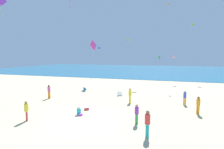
{
  "coord_description": "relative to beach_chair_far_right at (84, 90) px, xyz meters",
  "views": [
    {
      "loc": [
        6.17,
        -12.04,
        5.18
      ],
      "look_at": [
        0.0,
        8.23,
        2.91
      ],
      "focal_mm": 27.33,
      "sensor_mm": 36.0,
      "label": 1
    }
  ],
  "objects": [
    {
      "name": "person_3",
      "position": [
        10.31,
        -11.86,
        0.76
      ],
      "size": [
        0.47,
        0.47,
        1.77
      ],
      "rotation": [
        0.0,
        0.0,
        0.44
      ],
      "color": "#19ADB2",
      "rests_on": "ground_plane"
    },
    {
      "name": "person_7",
      "position": [
        7.71,
        -4.23,
        0.7
      ],
      "size": [
        0.46,
        0.46,
        1.66
      ],
      "rotation": [
        0.0,
        0.0,
        3.69
      ],
      "color": "yellow",
      "rests_on": "ground_plane"
    },
    {
      "name": "person_0",
      "position": [
        -2.22,
        -5.1,
        0.71
      ],
      "size": [
        0.36,
        0.36,
        1.69
      ],
      "rotation": [
        0.0,
        0.0,
        4.65
      ],
      "color": "orange",
      "rests_on": "ground_plane"
    },
    {
      "name": "person_5",
      "position": [
        0.77,
        -11.87,
        0.67
      ],
      "size": [
        0.46,
        0.46,
        1.62
      ],
      "rotation": [
        0.0,
        0.0,
        0.79
      ],
      "color": "red",
      "rests_on": "ground_plane"
    },
    {
      "name": "kite_pink",
      "position": [
        12.92,
        11.97,
        4.97
      ],
      "size": [
        1.0,
        1.04,
        1.64
      ],
      "rotation": [
        0.0,
        0.0,
        5.6
      ],
      "color": "pink"
    },
    {
      "name": "person_2",
      "position": [
        14.26,
        -6.08,
        0.67
      ],
      "size": [
        0.44,
        0.44,
        1.62
      ],
      "rotation": [
        0.0,
        0.0,
        3.66
      ],
      "color": "orange",
      "rests_on": "ground_plane"
    },
    {
      "name": "beach_chair_far_right",
      "position": [
        0.0,
        0.0,
        0.0
      ],
      "size": [
        0.74,
        0.77,
        0.59
      ],
      "rotation": [
        0.0,
        0.0,
        4.35
      ],
      "color": "#2370B2",
      "rests_on": "ground_plane"
    },
    {
      "name": "kite_yellow",
      "position": [
        5.16,
        6.73,
        7.79
      ],
      "size": [
        0.68,
        0.66,
        1.6
      ],
      "rotation": [
        0.0,
        0.0,
        3.84
      ],
      "color": "yellow"
    },
    {
      "name": "cooler_box",
      "position": [
        4.16,
        -7.88,
        -0.13
      ],
      "size": [
        0.52,
        0.5,
        0.27
      ],
      "rotation": [
        0.0,
        0.0,
        3.79
      ],
      "color": "red",
      "rests_on": "ground_plane"
    },
    {
      "name": "kite_green",
      "position": [
        10.19,
        19.08,
        4.9
      ],
      "size": [
        1.03,
        0.72,
        1.76
      ],
      "rotation": [
        0.0,
        0.0,
        4.77
      ],
      "color": "green"
    },
    {
      "name": "kite_blue",
      "position": [
        -5.09,
        19.35,
        7.02
      ],
      "size": [
        0.6,
        0.45,
        1.61
      ],
      "rotation": [
        0.0,
        0.0,
        0.96
      ],
      "color": "blue"
    },
    {
      "name": "person_4",
      "position": [
        13.46,
        -3.17,
        0.62
      ],
      "size": [
        0.4,
        0.4,
        1.53
      ],
      "rotation": [
        0.0,
        0.0,
        1.97
      ],
      "color": "orange",
      "rests_on": "ground_plane"
    },
    {
      "name": "beach_chair_far_left",
      "position": [
        7.19,
        1.69,
        0.01
      ],
      "size": [
        0.61,
        0.58,
        0.56
      ],
      "rotation": [
        0.0,
        0.0,
        0.12
      ],
      "color": "white",
      "rests_on": "ground_plane"
    },
    {
      "name": "kite_magenta",
      "position": [
        3.65,
        -4.89,
        6.11
      ],
      "size": [
        0.29,
        1.18,
        1.9
      ],
      "rotation": [
        0.0,
        0.0,
        4.66
      ],
      "color": "#DB3DA8"
    },
    {
      "name": "person_1",
      "position": [
        9.33,
        -9.9,
        0.63
      ],
      "size": [
        0.4,
        0.4,
        1.55
      ],
      "rotation": [
        0.0,
        0.0,
        2.78
      ],
      "color": "green",
      "rests_on": "ground_plane"
    },
    {
      "name": "kite_orange",
      "position": [
        11.61,
        11.62,
        14.57
      ],
      "size": [
        0.61,
        0.54,
        1.46
      ],
      "rotation": [
        0.0,
        0.0,
        2.0
      ],
      "color": "orange"
    },
    {
      "name": "kite_lime",
      "position": [
        16.64,
        18.0,
        11.84
      ],
      "size": [
        0.98,
        0.73,
        1.47
      ],
      "rotation": [
        0.0,
        0.0,
        1.51
      ],
      "color": "#99DB33"
    },
    {
      "name": "beach_chair_mid_beach",
      "position": [
        5.67,
        -1.05,
        0.04
      ],
      "size": [
        0.68,
        0.58,
        0.65
      ],
      "rotation": [
        0.0,
        0.0,
        0.08
      ],
      "color": "#2370B2",
      "rests_on": "ground_plane"
    },
    {
      "name": "kite_purple",
      "position": [
        -5.02,
        -8.47,
        10.56
      ],
      "size": [
        0.62,
        0.9,
        2.05
      ],
      "rotation": [
        0.0,
        0.0,
        0.99
      ],
      "color": "purple"
    },
    {
      "name": "ocean_water",
      "position": [
        5.03,
        44.74,
        -0.24
      ],
      "size": [
        120.0,
        60.0,
        0.05
      ],
      "primitive_type": "cube",
      "color": "#236084",
      "rests_on": "ground_plane"
    },
    {
      "name": "person_6",
      "position": [
        4.13,
        -9.39,
        0.02
      ],
      "size": [
        0.69,
        0.61,
        0.77
      ],
      "rotation": [
        0.0,
        0.0,
        5.7
      ],
      "color": "#19ADB2",
      "rests_on": "ground_plane"
    },
    {
      "name": "ground_plane",
      "position": [
        5.03,
        -0.51,
        -0.26
      ],
      "size": [
        120.0,
        120.0,
        0.0
      ],
      "primitive_type": "plane",
      "color": "#C6B58C"
    }
  ]
}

